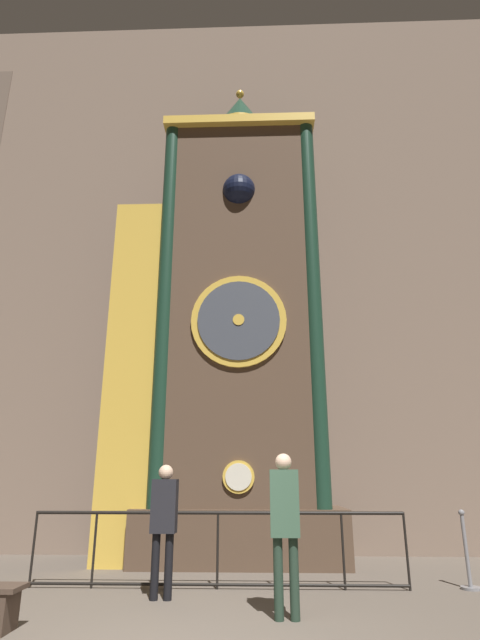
{
  "coord_description": "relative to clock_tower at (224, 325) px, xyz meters",
  "views": [
    {
      "loc": [
        0.78,
        -4.75,
        1.51
      ],
      "look_at": [
        0.42,
        5.34,
        4.73
      ],
      "focal_mm": 28.0,
      "sensor_mm": 36.0,
      "label": 1
    }
  ],
  "objects": [
    {
      "name": "visitor_far",
      "position": [
        1.0,
        -3.75,
        -3.53
      ],
      "size": [
        0.34,
        0.22,
        1.8
      ],
      "rotation": [
        0.0,
        0.0,
        -0.01
      ],
      "color": "#213427",
      "rests_on": "ground_plane"
    },
    {
      "name": "clock_tower",
      "position": [
        0.0,
        0.0,
        0.0
      ],
      "size": [
        4.62,
        1.8,
        10.73
      ],
      "color": "brown",
      "rests_on": "ground_plane"
    },
    {
      "name": "stanchion_post",
      "position": [
        3.72,
        -2.0,
        -4.26
      ],
      "size": [
        0.28,
        0.28,
        1.07
      ],
      "color": "gray",
      "rests_on": "ground_plane"
    },
    {
      "name": "visitor_near",
      "position": [
        -0.59,
        -2.83,
        -3.59
      ],
      "size": [
        0.34,
        0.22,
        1.7
      ],
      "rotation": [
        0.0,
        0.0,
        -0.01
      ],
      "color": "black",
      "rests_on": "ground_plane"
    },
    {
      "name": "railing_fence",
      "position": [
        0.09,
        -2.12,
        -4.02
      ],
      "size": [
        5.51,
        0.05,
        1.05
      ],
      "color": "black",
      "rests_on": "ground_plane"
    },
    {
      "name": "cathedral_back_wall",
      "position": [
        -0.17,
        1.3,
        2.41
      ],
      "size": [
        24.0,
        0.32,
        14.06
      ],
      "color": "#7A6656",
      "rests_on": "ground_plane"
    }
  ]
}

